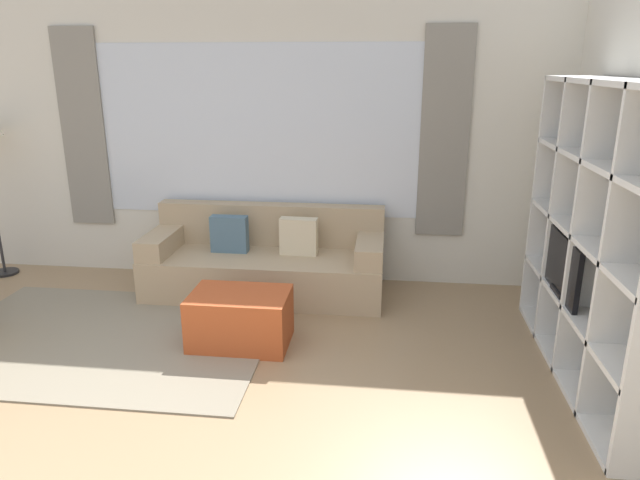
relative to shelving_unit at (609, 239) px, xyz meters
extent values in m
cube|color=silver|center=(-2.67, 1.68, 0.37)|extent=(6.91, 0.07, 2.70)
cube|color=silver|center=(-2.67, 1.63, 0.47)|extent=(3.14, 0.01, 1.60)
cube|color=gray|center=(-4.41, 1.62, 0.47)|extent=(0.44, 0.03, 1.90)
cube|color=gray|center=(-0.93, 1.62, 0.47)|extent=(0.44, 0.03, 1.90)
cube|color=gray|center=(-3.60, 0.11, -0.97)|extent=(2.56, 1.82, 0.01)
cube|color=#515660|center=(0.17, 0.00, 0.01)|extent=(0.02, 2.12, 1.98)
cube|color=white|center=(-0.03, -0.54, 0.01)|extent=(0.43, 0.04, 1.98)
cube|color=white|center=(-0.03, 0.00, 0.01)|extent=(0.43, 0.04, 1.98)
cube|color=white|center=(-0.03, 0.53, 0.01)|extent=(0.43, 0.04, 1.98)
cube|color=white|center=(-0.03, 1.06, 0.01)|extent=(0.43, 0.04, 1.98)
cube|color=white|center=(-0.03, 0.00, -0.96)|extent=(0.43, 2.12, 0.04)
cube|color=white|center=(-0.03, 0.00, -0.49)|extent=(0.43, 2.12, 0.04)
cube|color=white|center=(-0.03, 0.00, 0.01)|extent=(0.43, 2.12, 0.04)
cube|color=white|center=(-0.03, 0.00, 0.50)|extent=(0.43, 2.12, 0.04)
cube|color=white|center=(-0.03, 0.00, 0.98)|extent=(0.43, 2.12, 0.04)
cube|color=black|center=(-0.21, 0.20, -0.26)|extent=(0.04, 0.74, 0.42)
cube|color=black|center=(-0.19, 0.20, -0.45)|extent=(0.10, 0.24, 0.03)
cube|color=white|center=(-0.05, -0.79, -0.91)|extent=(0.08, 0.08, 0.06)
cylinder|color=#232328|center=(-0.05, 0.27, 0.09)|extent=(0.05, 0.05, 0.14)
cube|color=tan|center=(-2.54, 1.16, -0.79)|extent=(2.17, 0.83, 0.39)
cube|color=tan|center=(-2.54, 1.49, -0.40)|extent=(2.17, 0.18, 0.40)
cube|color=tan|center=(-3.50, 1.16, -0.50)|extent=(0.24, 0.77, 0.19)
cube|color=tan|center=(-1.57, 1.16, -0.50)|extent=(0.24, 0.77, 0.19)
cube|color=slate|center=(-2.87, 1.21, -0.42)|extent=(0.34, 0.12, 0.34)
cube|color=beige|center=(-2.22, 1.21, -0.42)|extent=(0.35, 0.14, 0.34)
cube|color=#B74C23|center=(-2.51, 0.16, -0.77)|extent=(0.74, 0.50, 0.41)
cylinder|color=black|center=(-5.31, 1.36, -0.97)|extent=(0.26, 0.26, 0.02)
camera|label=1|loc=(-1.44, -3.71, 1.09)|focal=32.00mm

